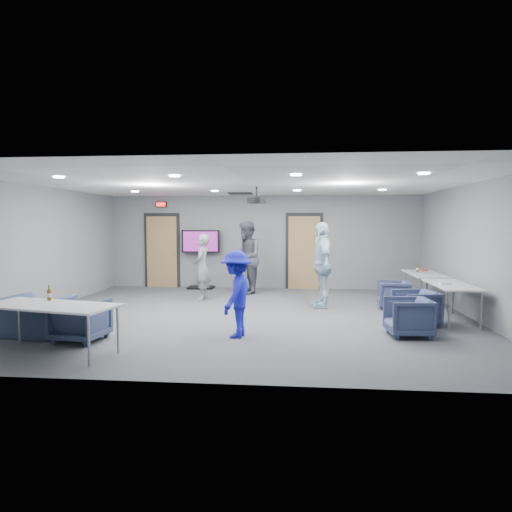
# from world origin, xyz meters

# --- Properties ---
(floor) EXTENTS (9.00, 9.00, 0.00)m
(floor) POSITION_xyz_m (0.00, 0.00, 0.00)
(floor) COLOR #3D4045
(floor) RESTS_ON ground
(ceiling) EXTENTS (9.00, 9.00, 0.00)m
(ceiling) POSITION_xyz_m (0.00, 0.00, 2.70)
(ceiling) COLOR silver
(ceiling) RESTS_ON wall_back
(wall_back) EXTENTS (9.00, 0.02, 2.70)m
(wall_back) POSITION_xyz_m (0.00, 4.00, 1.35)
(wall_back) COLOR slate
(wall_back) RESTS_ON floor
(wall_front) EXTENTS (9.00, 0.02, 2.70)m
(wall_front) POSITION_xyz_m (0.00, -4.00, 1.35)
(wall_front) COLOR slate
(wall_front) RESTS_ON floor
(wall_left) EXTENTS (0.02, 8.00, 2.70)m
(wall_left) POSITION_xyz_m (-4.50, 0.00, 1.35)
(wall_left) COLOR slate
(wall_left) RESTS_ON floor
(wall_right) EXTENTS (0.02, 8.00, 2.70)m
(wall_right) POSITION_xyz_m (4.50, 0.00, 1.35)
(wall_right) COLOR slate
(wall_right) RESTS_ON floor
(door_left) EXTENTS (1.06, 0.17, 2.24)m
(door_left) POSITION_xyz_m (-3.00, 3.95, 1.07)
(door_left) COLOR black
(door_left) RESTS_ON wall_back
(door_right) EXTENTS (1.06, 0.17, 2.24)m
(door_right) POSITION_xyz_m (1.20, 3.95, 1.07)
(door_right) COLOR black
(door_right) RESTS_ON wall_back
(exit_sign) EXTENTS (0.32, 0.08, 0.16)m
(exit_sign) POSITION_xyz_m (-3.00, 3.93, 2.45)
(exit_sign) COLOR black
(exit_sign) RESTS_ON wall_back
(hvac_diffuser) EXTENTS (0.60, 0.60, 0.03)m
(hvac_diffuser) POSITION_xyz_m (-0.50, 2.80, 2.69)
(hvac_diffuser) COLOR black
(hvac_diffuser) RESTS_ON ceiling
(downlights) EXTENTS (6.18, 3.78, 0.02)m
(downlights) POSITION_xyz_m (0.00, 0.00, 2.68)
(downlights) COLOR white
(downlights) RESTS_ON ceiling
(person_a) EXTENTS (0.40, 0.60, 1.64)m
(person_a) POSITION_xyz_m (-1.34, 1.85, 0.82)
(person_a) COLOR gray
(person_a) RESTS_ON floor
(person_b) EXTENTS (0.97, 1.12, 1.96)m
(person_b) POSITION_xyz_m (-0.36, 2.94, 0.98)
(person_b) COLOR #4D505C
(person_b) RESTS_ON floor
(person_c) EXTENTS (0.61, 1.18, 1.93)m
(person_c) POSITION_xyz_m (1.57, 1.10, 0.96)
(person_c) COLOR #ADCCDE
(person_c) RESTS_ON floor
(person_d) EXTENTS (0.68, 1.01, 1.46)m
(person_d) POSITION_xyz_m (0.02, -1.75, 0.73)
(person_d) COLOR #1D21BD
(person_d) RESTS_ON floor
(chair_right_a) EXTENTS (0.74, 0.72, 0.63)m
(chair_right_a) POSITION_xyz_m (3.16, 1.09, 0.31)
(chair_right_a) COLOR #384161
(chair_right_a) RESTS_ON floor
(chair_right_b) EXTENTS (0.86, 0.85, 0.66)m
(chair_right_b) POSITION_xyz_m (3.24, -0.58, 0.33)
(chair_right_b) COLOR #384061
(chair_right_b) RESTS_ON floor
(chair_right_c) EXTENTS (0.76, 0.74, 0.65)m
(chair_right_c) POSITION_xyz_m (2.90, -1.43, 0.33)
(chair_right_c) COLOR #384162
(chair_right_c) RESTS_ON floor
(chair_front_a) EXTENTS (0.83, 0.84, 0.70)m
(chair_front_a) POSITION_xyz_m (-2.46, -2.26, 0.35)
(chair_front_a) COLOR #36405D
(chair_front_a) RESTS_ON floor
(chair_front_b) EXTENTS (1.14, 1.03, 0.66)m
(chair_front_b) POSITION_xyz_m (-3.37, -2.00, 0.33)
(chair_front_b) COLOR #394863
(chair_front_b) RESTS_ON floor
(table_right_a) EXTENTS (0.71, 1.70, 0.73)m
(table_right_a) POSITION_xyz_m (4.00, 1.74, 0.68)
(table_right_a) COLOR silver
(table_right_a) RESTS_ON floor
(table_right_b) EXTENTS (0.71, 1.69, 0.73)m
(table_right_b) POSITION_xyz_m (4.00, -0.16, 0.68)
(table_right_b) COLOR silver
(table_right_b) RESTS_ON floor
(table_front_left) EXTENTS (2.09, 1.20, 0.73)m
(table_front_left) POSITION_xyz_m (-2.54, -3.00, 0.69)
(table_front_left) COLOR silver
(table_front_left) RESTS_ON floor
(bottle_front) EXTENTS (0.06, 0.06, 0.24)m
(bottle_front) POSITION_xyz_m (-2.74, -2.67, 0.82)
(bottle_front) COLOR #56370E
(bottle_front) RESTS_ON table_front_left
(bottle_right) EXTENTS (0.06, 0.06, 0.23)m
(bottle_right) POSITION_xyz_m (3.89, 1.98, 0.81)
(bottle_right) COLOR #56370E
(bottle_right) RESTS_ON table_right_a
(snack_box) EXTENTS (0.18, 0.14, 0.03)m
(snack_box) POSITION_xyz_m (4.13, 2.25, 0.75)
(snack_box) COLOR #E03838
(snack_box) RESTS_ON table_right_a
(wrapper) EXTENTS (0.22, 0.16, 0.05)m
(wrapper) POSITION_xyz_m (3.86, -0.21, 0.75)
(wrapper) COLOR silver
(wrapper) RESTS_ON table_right_b
(tv_stand) EXTENTS (1.11, 0.53, 1.70)m
(tv_stand) POSITION_xyz_m (-1.79, 3.75, 0.97)
(tv_stand) COLOR black
(tv_stand) RESTS_ON floor
(projector) EXTENTS (0.40, 0.37, 0.35)m
(projector) POSITION_xyz_m (0.13, 0.67, 2.41)
(projector) COLOR black
(projector) RESTS_ON ceiling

